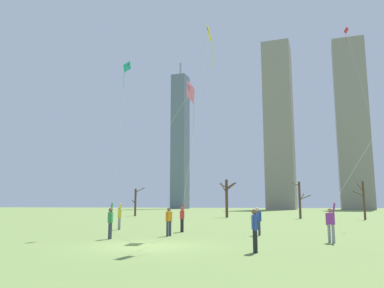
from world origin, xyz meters
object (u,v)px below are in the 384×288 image
distant_kite_drifting_right_red (353,53)px  bare_tree_leftmost (363,199)px  kite_flyer_foreground_right_yellow (186,194)px  kite_flyer_foreground_left_teal (113,199)px  bystander_watching_nearby (169,220)px  bystander_far_off_by_trees (255,228)px  bystander_strolling_midfield (257,220)px  bare_tree_left_of_center (136,201)px  kite_flyer_far_back_pink (134,192)px  bare_tree_rightmost (227,196)px  bare_tree_right_of_center (300,199)px

distant_kite_drifting_right_red → bare_tree_leftmost: bearing=84.8°
kite_flyer_foreground_right_yellow → bare_tree_leftmost: (12.84, 27.89, 0.05)m
kite_flyer_foreground_right_yellow → kite_flyer_foreground_left_teal: size_ratio=1.00×
bystander_watching_nearby → bystander_far_off_by_trees: bearing=-45.2°
bystander_strolling_midfield → kite_flyer_foreground_right_yellow: bearing=176.4°
kite_flyer_foreground_right_yellow → distant_kite_drifting_right_red: 22.63m
bystander_strolling_midfield → bare_tree_leftmost: size_ratio=0.33×
kite_flyer_foreground_right_yellow → bare_tree_left_of_center: (-20.02, 31.92, -0.11)m
distant_kite_drifting_right_red → bare_tree_left_of_center: (-31.59, 17.84, -13.52)m
kite_flyer_far_back_pink → bystander_watching_nearby: bearing=-39.1°
bare_tree_rightmost → bare_tree_right_of_center: size_ratio=1.12×
kite_flyer_foreground_left_teal → bare_tree_leftmost: size_ratio=2.36×
bare_tree_left_of_center → kite_flyer_foreground_left_teal: bearing=-64.5°
kite_flyer_foreground_right_yellow → bystander_strolling_midfield: size_ratio=7.08×
kite_flyer_foreground_right_yellow → bystander_far_off_by_trees: 10.43m
distant_kite_drifting_right_red → bare_tree_right_of_center: 20.99m
bystander_far_off_by_trees → distant_kite_drifting_right_red: 27.67m
bystander_watching_nearby → bare_tree_rightmost: 32.95m
bare_tree_left_of_center → bare_tree_leftmost: bare_tree_leftmost is taller
kite_flyer_foreground_right_yellow → bystander_far_off_by_trees: kite_flyer_foreground_right_yellow is taller
distant_kite_drifting_right_red → bare_tree_left_of_center: distant_kite_drifting_right_red is taller
distant_kite_drifting_right_red → bare_tree_rightmost: size_ratio=3.54×
kite_flyer_foreground_right_yellow → bystander_strolling_midfield: bearing=-3.6°
kite_flyer_foreground_right_yellow → bare_tree_rightmost: bearing=98.8°
bystander_far_off_by_trees → bare_tree_rightmost: bearing=105.3°
bystander_watching_nearby → bare_tree_right_of_center: bare_tree_right_of_center is taller
kite_flyer_foreground_left_teal → bystander_strolling_midfield: size_ratio=7.07×
bare_tree_leftmost → bare_tree_right_of_center: size_ratio=1.02×
kite_flyer_foreground_right_yellow → bare_tree_rightmost: (-4.69, 30.13, 0.54)m
bystander_watching_nearby → bare_tree_rightmost: (-4.56, 32.57, 2.08)m
kite_flyer_foreground_right_yellow → bystander_watching_nearby: 2.89m
bare_tree_left_of_center → bare_tree_right_of_center: 25.51m
kite_flyer_foreground_right_yellow → kite_flyer_far_back_pink: (-4.16, 0.84, 0.21)m
bystander_far_off_by_trees → bare_tree_left_of_center: bearing=122.6°
kite_flyer_foreground_right_yellow → kite_flyer_foreground_left_teal: bearing=-117.4°
kite_flyer_foreground_left_teal → bare_tree_right_of_center: bearing=77.0°
bystander_watching_nearby → bare_tree_rightmost: bare_tree_rightmost is taller
bystander_watching_nearby → distant_kite_drifting_right_red: 25.17m
bystander_far_off_by_trees → bystander_watching_nearby: 8.52m
distant_kite_drifting_right_red → bare_tree_right_of_center: size_ratio=3.95×
kite_flyer_far_back_pink → bystander_watching_nearby: (4.02, -3.27, -1.75)m
bystander_far_off_by_trees → bare_tree_leftmost: size_ratio=0.33×
kite_flyer_foreground_left_teal → distant_kite_drifting_right_red: 27.28m
bare_tree_leftmost → kite_flyer_far_back_pink: bearing=-122.1°
bystander_watching_nearby → bare_tree_rightmost: bearing=98.0°
kite_flyer_foreground_right_yellow → bystander_watching_nearby: bearing=-93.2°
kite_flyer_far_back_pink → bystander_strolling_midfield: size_ratio=5.70×
kite_flyer_foreground_right_yellow → distant_kite_drifting_right_red: bearing=50.6°
bystander_far_off_by_trees → bystander_strolling_midfield: (-1.27, 8.19, 0.00)m
bare_tree_leftmost → bare_tree_left_of_center: bearing=173.0°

